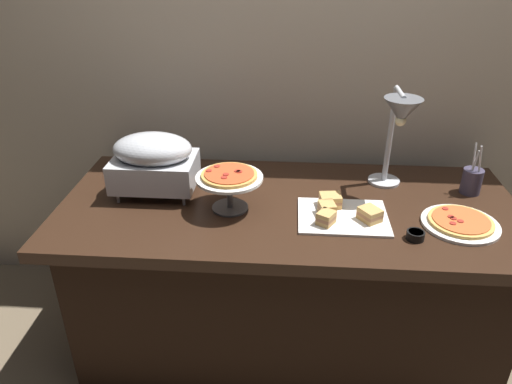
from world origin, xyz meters
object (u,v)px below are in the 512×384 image
Objects in this scene: sauce_cup_far at (415,235)px; utensil_holder at (472,181)px; pizza_plate_center at (229,180)px; sandwich_platter at (341,213)px; chafing_dish at (154,161)px; pizza_plate_front at (460,223)px; heat_lamp at (399,120)px; sauce_cup_near at (130,170)px.

sauce_cup_far is 0.50m from utensil_holder.
sandwich_platter is (0.45, -0.04, -0.11)m from pizza_plate_center.
chafing_dish is at bearing 168.85° from sandwich_platter.
pizza_plate_center reaches higher than pizza_plate_front.
heat_lamp is at bearing 2.98° from chafing_dish.
heat_lamp reaches higher than sandwich_platter.
sandwich_platter is (-0.45, 0.03, 0.01)m from pizza_plate_front.
sauce_cup_near is (-0.17, 0.18, -0.13)m from chafing_dish.
pizza_plate_center is (-0.90, 0.07, 0.12)m from pizza_plate_front.
sauce_cup_near is (-1.17, 0.12, -0.32)m from heat_lamp.
pizza_plate_front is 0.83× the size of sandwich_platter.
chafing_dish is 0.80m from sandwich_platter.
sauce_cup_near and sauce_cup_far have the same top height.
chafing_dish is 5.66× the size of sauce_cup_near.
chafing_dish is at bearing -175.90° from utensil_holder.
chafing_dish reaches higher than utensil_holder.
sandwich_platter is 0.29m from sauce_cup_far.
heat_lamp reaches higher than chafing_dish.
sauce_cup_near is at bearing 160.88° from sandwich_platter.
chafing_dish is 1.19× the size of pizza_plate_front.
chafing_dish is 1.53× the size of utensil_holder.
heat_lamp is 1.22m from sauce_cup_near.
sandwich_platter is at bearing -156.34° from utensil_holder.
pizza_plate_center is 1.18× the size of utensil_holder.
utensil_holder is (0.57, 0.25, 0.04)m from sandwich_platter.
sauce_cup_near reaches higher than pizza_plate_front.
sauce_cup_far is (0.26, -0.14, -0.00)m from sandwich_platter.
sauce_cup_near is at bearing 134.24° from chafing_dish.
utensil_holder reaches higher than sauce_cup_near.
pizza_plate_front is 0.45m from sandwich_platter.
heat_lamp is 0.47m from sauce_cup_far.
chafing_dish is 1.36m from utensil_holder.
pizza_plate_center is (0.33, -0.11, -0.02)m from chafing_dish.
sandwich_platter is 1.00m from sauce_cup_near.
sauce_cup_far is at bearing -21.03° from sauce_cup_near.
heat_lamp is at bearing -6.06° from sauce_cup_near.
sandwich_platter is (-0.22, -0.21, -0.32)m from heat_lamp.
pizza_plate_front is 4.41× the size of sauce_cup_far.
pizza_plate_front is 0.22m from sauce_cup_far.
pizza_plate_front is 0.91m from pizza_plate_center.
chafing_dish reaches higher than sauce_cup_far.
utensil_holder is at bearing -2.97° from sauce_cup_near.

